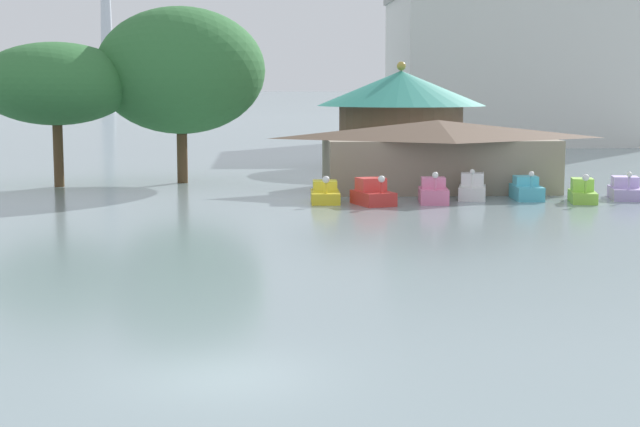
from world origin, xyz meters
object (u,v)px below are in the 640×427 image
pedal_boat_red (373,194)px  pedal_boat_cyan (526,190)px  pedal_boat_yellow (325,194)px  pedal_boat_lime (583,193)px  pedal_boat_white (472,189)px  background_building_block (514,67)px  shoreline_tree_tall_left (56,84)px  pedal_boat_pink (433,193)px  green_roof_pavilion (401,112)px  shoreline_tree_mid (181,71)px  pedal_boat_lavender (625,190)px  boathouse (437,153)px

pedal_boat_red → pedal_boat_cyan: (8.86, 1.92, -0.04)m
pedal_boat_yellow → pedal_boat_lime: 14.04m
pedal_boat_yellow → pedal_boat_red: 2.76m
pedal_boat_white → background_building_block: 55.99m
pedal_boat_lime → shoreline_tree_tall_left: size_ratio=0.30×
pedal_boat_yellow → pedal_boat_pink: (5.84, -0.66, 0.09)m
pedal_boat_lime → pedal_boat_white: bearing=-95.3°
pedal_boat_red → pedal_boat_pink: bearing=81.3°
pedal_boat_yellow → green_roof_pavilion: 23.45m
pedal_boat_white → shoreline_tree_mid: (-16.90, 10.30, 6.68)m
pedal_boat_cyan → pedal_boat_lavender: (5.62, -0.07, -0.03)m
pedal_boat_yellow → pedal_boat_red: (2.46, -1.24, 0.10)m
pedal_boat_pink → pedal_boat_yellow: bearing=-90.5°
green_roof_pavilion → shoreline_tree_tall_left: bearing=-151.5°
shoreline_tree_mid → background_building_block: 54.01m
boathouse → shoreline_tree_mid: (-15.82, 5.23, 5.05)m
boathouse → shoreline_tree_tall_left: shoreline_tree_tall_left is taller
pedal_boat_pink → pedal_boat_cyan: (5.48, 1.35, -0.03)m
pedal_boat_lavender → boathouse: boathouse is taller
pedal_boat_cyan → green_roof_pavilion: (-4.06, 21.29, 3.74)m
pedal_boat_lime → shoreline_tree_mid: size_ratio=0.26×
pedal_boat_red → background_building_block: (21.89, 55.25, 7.75)m
pedal_boat_cyan → shoreline_tree_tall_left: bearing=-103.7°
pedal_boat_pink → green_roof_pavilion: bearing=-177.7°
shoreline_tree_mid → background_building_block: (32.95, 42.78, 1.05)m
shoreline_tree_mid → pedal_boat_pink: bearing=-39.5°
pedal_boat_lavender → background_building_block: background_building_block is taller
shoreline_tree_tall_left → shoreline_tree_mid: 7.86m
pedal_boat_lavender → boathouse: size_ratio=0.22×
shoreline_tree_tall_left → pedal_boat_yellow: bearing=-29.8°
background_building_block → pedal_boat_pink: bearing=-108.7°
pedal_boat_red → pedal_boat_white: size_ratio=1.05×
pedal_boat_red → pedal_boat_lime: size_ratio=0.98×
pedal_boat_cyan → background_building_block: size_ratio=0.11×
shoreline_tree_tall_left → shoreline_tree_mid: bearing=14.7°
pedal_boat_cyan → pedal_boat_lime: 3.08m
pedal_boat_white → background_building_block: background_building_block is taller
pedal_boat_cyan → boathouse: 6.92m
pedal_boat_yellow → boathouse: size_ratio=0.21×
green_roof_pavilion → pedal_boat_yellow: bearing=-108.3°
pedal_boat_pink → pedal_boat_lime: bearing=95.0°
pedal_boat_yellow → pedal_boat_white: size_ratio=1.09×
pedal_boat_white → green_roof_pavilion: 21.38m
pedal_boat_cyan → shoreline_tree_mid: (-19.91, 10.55, 6.73)m
shoreline_tree_mid → background_building_block: bearing=52.4°
pedal_boat_red → pedal_boat_cyan: size_ratio=0.99×
pedal_boat_pink → boathouse: bearing=174.1°
pedal_boat_cyan → pedal_boat_lime: (2.70, -1.48, -0.01)m
pedal_boat_pink → shoreline_tree_tall_left: bearing=-108.3°
pedal_boat_lavender → shoreline_tree_mid: 28.47m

